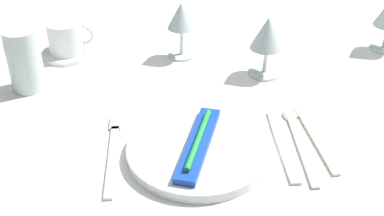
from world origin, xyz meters
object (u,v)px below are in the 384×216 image
Objects in this scene: dinner_knife at (283,147)px; coffee_cup_left at (66,37)px; wine_glass_left at (181,19)px; spoon_soup at (297,136)px; spoon_dessert at (310,130)px; dinner_plate at (198,151)px; drink_tumbler at (24,60)px; fork_outer at (113,150)px; toothbrush_package at (198,143)px; wine_glass_right at (267,36)px.

dinner_knife is 1.96× the size of coffee_cup_left.
wine_glass_left is at bearing -6.45° from coffee_cup_left.
spoon_dessert is (0.03, 0.02, 0.00)m from spoon_soup.
spoon_dessert is at bearing 13.69° from dinner_plate.
spoon_dessert reaches higher than dinner_knife.
dinner_knife is 1.01× the size of spoon_dessert.
dinner_plate is 1.88× the size of drink_tumbler.
dinner_knife is at bearing -44.01° from coffee_cup_left.
dinner_plate is 0.15m from dinner_knife.
dinner_plate is 1.87× the size of wine_glass_left.
fork_outer is 0.31m from drink_tumbler.
wine_glass_left reaches higher than fork_outer.
dinner_plate is 0.49m from coffee_cup_left.
fork_outer is 1.72× the size of wine_glass_left.
spoon_dessert is (0.21, 0.05, -0.02)m from toothbrush_package.
fork_outer is 1.08× the size of dinner_knife.
toothbrush_package is 1.00× the size of dinner_knife.
spoon_soup is 0.40m from wine_glass_left.
toothbrush_package is 0.91× the size of spoon_soup.
dinner_knife is at bearing 2.41° from dinner_plate.
spoon_soup is at bearing -39.64° from coffee_cup_left.
wine_glass_right is (0.18, 0.28, 0.08)m from dinner_plate.
drink_tumbler is (-0.48, 0.25, 0.06)m from dinner_knife.
dinner_plate is 0.39m from wine_glass_left.
drink_tumbler reaches higher than coffee_cup_left.
wine_glass_right reaches higher than dinner_plate.
fork_outer is at bearing -112.53° from wine_glass_left.
drink_tumbler reaches higher than dinner_plate.
dinner_plate is 0.15m from fork_outer.
wine_glass_right reaches higher than coffee_cup_left.
spoon_soup is at bearing 11.01° from toothbrush_package.
dinner_plate is at bearing -38.21° from drink_tumbler.
toothbrush_package reaches higher than dinner_plate.
wine_glass_left is at bearing 123.21° from spoon_dessert.
toothbrush_package is (0.00, 0.00, 0.02)m from dinner_plate.
dinner_knife is at bearing -67.94° from wine_glass_left.
toothbrush_package is at bearing -89.95° from wine_glass_left.
dinner_knife is 0.08m from spoon_dessert.
fork_outer is 0.99× the size of spoon_soup.
wine_glass_right is (-0.01, 0.24, 0.09)m from spoon_soup.
spoon_soup is 1.10× the size of spoon_dessert.
coffee_cup_left is 0.27m from wine_glass_left.
fork_outer and dinner_knife have the same top height.
dinner_plate is 0.19m from spoon_soup.
spoon_dessert is 1.56× the size of wine_glass_right.
spoon_soup is at bearing 41.32° from dinner_knife.
coffee_cup_left is (-0.42, 0.40, 0.04)m from dinner_knife.
coffee_cup_left is 0.81× the size of drink_tumbler.
toothbrush_package is at bearing -166.31° from spoon_dessert.
fork_outer is (-0.15, 0.02, -0.02)m from toothbrush_package.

